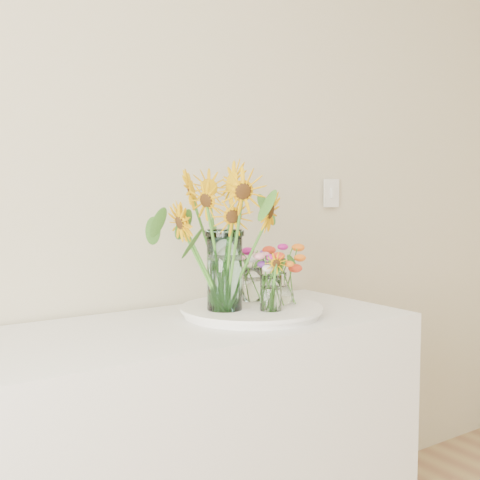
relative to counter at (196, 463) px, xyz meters
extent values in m
cube|color=white|center=(0.00, 0.00, 0.00)|extent=(1.40, 0.60, 0.90)
cylinder|color=white|center=(0.21, -0.01, 0.46)|extent=(0.44, 0.44, 0.02)
cylinder|color=#B5ECE8|center=(0.11, 0.00, 0.61)|extent=(0.15, 0.15, 0.26)
cylinder|color=white|center=(0.22, -0.10, 0.53)|extent=(0.07, 0.07, 0.12)
cylinder|color=white|center=(0.27, 0.08, 0.54)|extent=(0.09, 0.09, 0.12)
camera|label=1|loc=(-0.92, -1.59, 0.86)|focal=45.00mm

